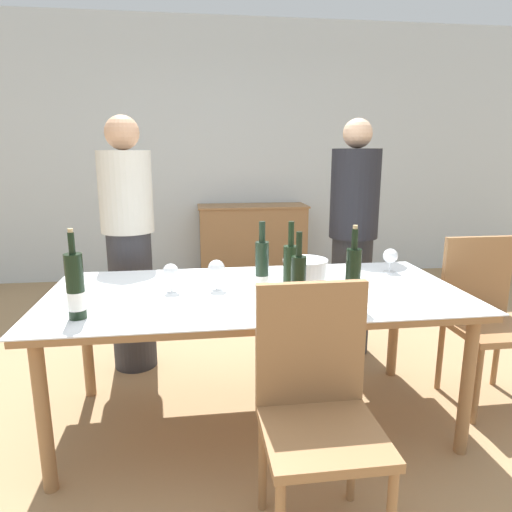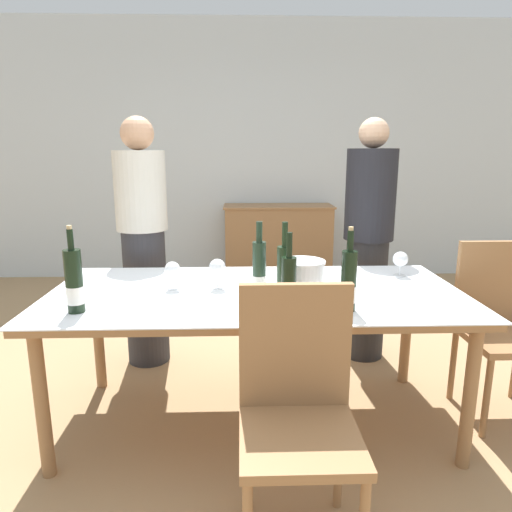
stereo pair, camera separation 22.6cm
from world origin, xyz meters
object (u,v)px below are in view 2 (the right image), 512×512
Objects in this scene: ice_bucket at (302,280)px; wine_bottle_0 at (349,282)px; chair_right_end at (500,318)px; sideboard_cabinet at (278,244)px; wine_glass_0 at (172,270)px; dining_table at (256,302)px; chair_near_front at (297,400)px; person_guest_left at (368,242)px; wine_bottle_3 at (284,280)px; wine_bottle_4 at (259,271)px; wine_glass_1 at (400,260)px; wine_bottle_2 at (74,283)px; person_host at (143,244)px; wine_bottle_1 at (289,290)px; wine_glass_2 at (217,268)px.

ice_bucket is 0.57× the size of wine_bottle_0.
chair_right_end is at bearing 12.77° from ice_bucket.
sideboard_cabinet is 2.82m from wine_glass_0.
ice_bucket is at bearing -167.23° from chair_right_end.
sideboard_cabinet reaches higher than dining_table.
ice_bucket is at bearing -92.39° from sideboard_cabinet.
chair_near_front is 0.58× the size of person_guest_left.
wine_bottle_3 reaches higher than ice_bucket.
wine_glass_1 is at bearing 25.55° from wine_bottle_4.
wine_glass_1 is at bearing -78.80° from sideboard_cabinet.
wine_bottle_4 is 0.90m from wine_glass_1.
wine_bottle_4 is at bearing 124.07° from wine_bottle_3.
wine_bottle_0 is (0.40, -0.30, 0.19)m from dining_table.
chair_near_front is at bearing -122.85° from wine_bottle_0.
wine_bottle_4 is (0.01, -0.13, 0.20)m from dining_table.
person_host is (0.08, 1.05, -0.04)m from wine_bottle_2.
person_guest_left is at bearing 32.04° from wine_glass_0.
wine_bottle_0 is 0.89m from wine_glass_0.
wine_bottle_1 is at bearing -118.75° from person_guest_left.
wine_glass_1 is 1.23m from chair_near_front.
person_host reaches higher than wine_bottle_3.
wine_bottle_0 reaches higher than wine_glass_1.
wine_glass_1 is (0.70, 0.67, -0.04)m from wine_bottle_1.
dining_table is at bearing -134.50° from person_guest_left.
chair_near_front reaches higher than wine_glass_1.
sideboard_cabinet is 2.55m from wine_glass_1.
person_guest_left reaches higher than wine_glass_1.
wine_bottle_1 is 2.57× the size of wine_glass_0.
wine_glass_0 is 1.26m from wine_glass_1.
wine_bottle_4 is 2.66× the size of wine_glass_1.
dining_table is 0.36m from wine_bottle_3.
wine_bottle_2 reaches higher than wine_bottle_0.
wine_bottle_4 is at bearing 10.77° from wine_bottle_2.
wine_bottle_2 is 0.50m from wine_glass_0.
wine_bottle_1 is 0.13m from wine_bottle_3.
wine_bottle_0 reaches higher than chair_near_front.
wine_glass_2 reaches higher than wine_glass_0.
wine_bottle_1 is at bearing -157.52° from chair_right_end.
wine_bottle_0 is 0.69m from wine_glass_2.
person_host is (-0.73, 0.90, -0.05)m from wine_bottle_4.
person_guest_left reaches higher than wine_bottle_2.
wine_glass_0 is at bearing 161.78° from ice_bucket.
ice_bucket is 0.13× the size of person_guest_left.
dining_table is 5.54× the size of wine_bottle_0.
wine_glass_1 is at bearing -86.31° from person_guest_left.
person_guest_left is at bearing 1.28° from person_host.
dining_table is 2.20× the size of chair_right_end.
person_host is at bearing 126.23° from wine_glass_2.
chair_right_end is 0.58× the size of person_guest_left.
wine_bottle_3 is 2.55× the size of wine_glass_2.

